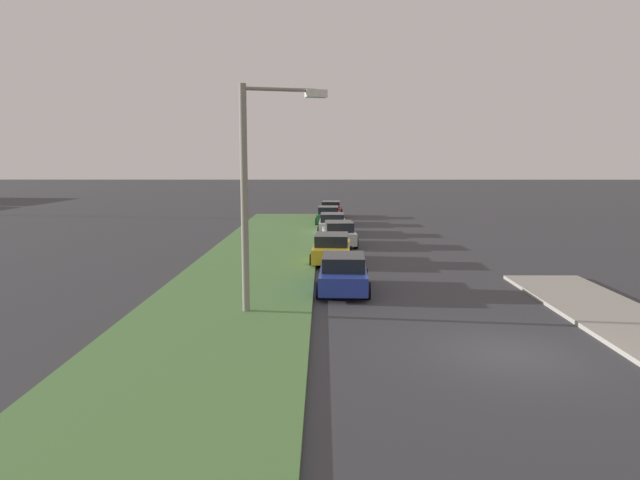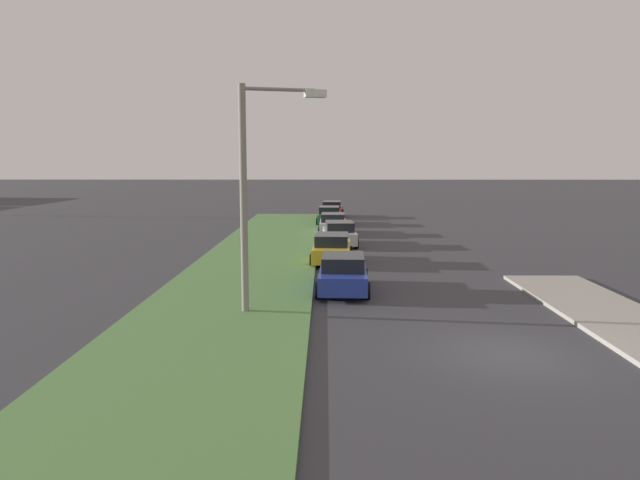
# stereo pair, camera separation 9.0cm
# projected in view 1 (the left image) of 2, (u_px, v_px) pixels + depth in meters

# --- Properties ---
(ground) EXTENTS (300.00, 300.00, 0.00)m
(ground) POSITION_uv_depth(u_px,v_px,m) (510.00, 354.00, 15.27)
(ground) COLOR #38383D
(grass_median) EXTENTS (60.00, 6.00, 0.12)m
(grass_median) POSITION_uv_depth(u_px,v_px,m) (246.00, 277.00, 25.22)
(grass_median) COLOR #517F42
(grass_median) RESTS_ON ground
(parked_car_blue) EXTENTS (4.36, 2.13, 1.47)m
(parked_car_blue) POSITION_uv_depth(u_px,v_px,m) (343.00, 273.00, 22.61)
(parked_car_blue) COLOR #23389E
(parked_car_blue) RESTS_ON ground
(parked_car_yellow) EXTENTS (4.38, 2.18, 1.47)m
(parked_car_yellow) POSITION_uv_depth(u_px,v_px,m) (332.00, 249.00, 29.05)
(parked_car_yellow) COLOR gold
(parked_car_yellow) RESTS_ON ground
(parked_car_silver) EXTENTS (4.39, 2.20, 1.47)m
(parked_car_silver) POSITION_uv_depth(u_px,v_px,m) (339.00, 234.00, 35.04)
(parked_car_silver) COLOR #B2B5BA
(parked_car_silver) RESTS_ON ground
(parked_car_white) EXTENTS (4.33, 2.07, 1.47)m
(parked_car_white) POSITION_uv_depth(u_px,v_px,m) (332.00, 224.00, 40.54)
(parked_car_white) COLOR silver
(parked_car_white) RESTS_ON ground
(parked_car_green) EXTENTS (4.34, 2.10, 1.47)m
(parked_car_green) POSITION_uv_depth(u_px,v_px,m) (328.00, 216.00, 46.79)
(parked_car_green) COLOR #1E6B38
(parked_car_green) RESTS_ON ground
(parked_car_red) EXTENTS (4.39, 2.20, 1.47)m
(parked_car_red) POSITION_uv_depth(u_px,v_px,m) (331.00, 209.00, 52.96)
(parked_car_red) COLOR red
(parked_car_red) RESTS_ON ground
(streetlight) EXTENTS (0.99, 2.83, 7.50)m
(streetlight) POSITION_uv_depth(u_px,v_px,m) (255.00, 182.00, 18.78)
(streetlight) COLOR gray
(streetlight) RESTS_ON ground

